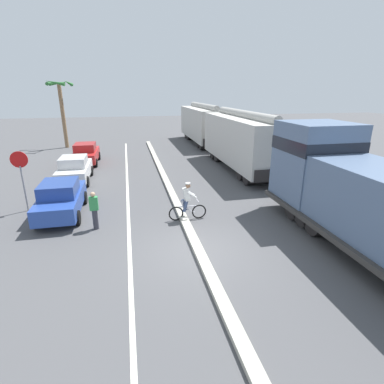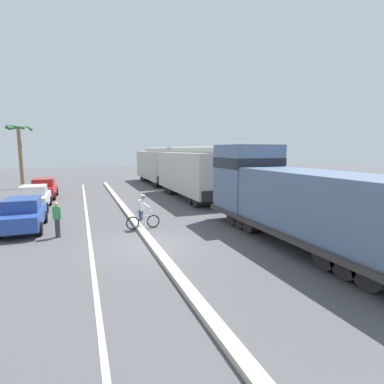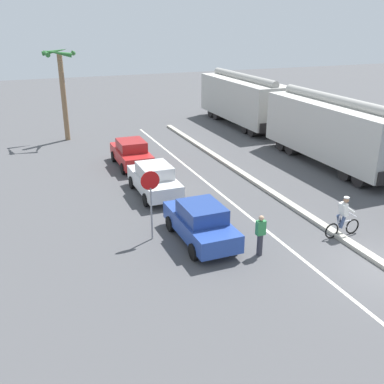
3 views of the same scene
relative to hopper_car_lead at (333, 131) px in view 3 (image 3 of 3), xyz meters
The scene contains 11 objects.
median_curb 7.86m from the hopper_car_lead, 140.41° to the right, with size 0.36×36.00×0.16m, color #B2AD9E.
lane_stripe 9.80m from the hopper_car_lead, 149.60° to the right, with size 0.14×36.00×0.01m, color silver.
hopper_car_lead is the anchor object (origin of this frame).
hopper_car_middle 11.60m from the hopper_car_lead, 90.00° to the left, with size 2.90×10.60×4.18m.
parked_car_blue 12.94m from the hopper_car_lead, 150.47° to the right, with size 1.85×4.21×1.62m.
parked_car_white 11.52m from the hopper_car_lead, behind, with size 1.85×4.21×1.62m.
parked_car_red 12.10m from the hopper_car_lead, 159.89° to the left, with size 1.86×4.21×1.62m.
cyclist 9.96m from the hopper_car_lead, 125.09° to the right, with size 1.71×0.48×1.71m.
stop_sign 14.05m from the hopper_car_lead, 157.20° to the right, with size 0.76×0.08×2.88m.
palm_tree_near 18.67m from the hopper_car_lead, 139.71° to the left, with size 2.33×2.43×6.48m.
pedestrian_by_cars 12.68m from the hopper_car_lead, 139.39° to the right, with size 0.34×0.22×1.62m.
Camera 3 is at (-11.61, -10.32, 8.37)m, focal length 42.00 mm.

